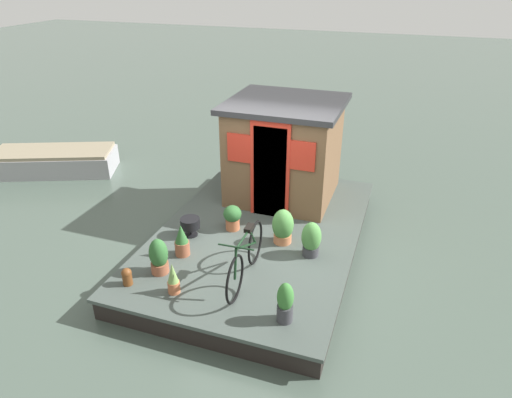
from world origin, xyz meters
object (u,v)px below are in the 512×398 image
(potted_plant_ivy, at_px, (311,239))
(potted_plant_geranium, at_px, (285,303))
(charcoal_grill, at_px, (190,224))
(mooring_bollard, at_px, (127,276))
(bicycle, at_px, (246,258))
(houseboat_cabin, at_px, (284,150))
(potted_plant_lavender, at_px, (182,241))
(potted_plant_fern, at_px, (283,227))
(potted_plant_sage, at_px, (232,217))
(potted_plant_rosemary, at_px, (173,279))
(potted_plant_thyme, at_px, (159,257))
(dinghy_boat, at_px, (54,161))

(potted_plant_ivy, xyz_separation_m, potted_plant_geranium, (-1.59, -0.03, 0.00))
(charcoal_grill, height_order, mooring_bollard, charcoal_grill)
(bicycle, bearing_deg, houseboat_cabin, 5.22)
(houseboat_cabin, xyz_separation_m, charcoal_grill, (-2.01, 1.06, -0.74))
(potted_plant_geranium, distance_m, mooring_bollard, 2.36)
(potted_plant_ivy, height_order, potted_plant_geranium, potted_plant_geranium)
(potted_plant_lavender, bearing_deg, charcoal_grill, 13.80)
(houseboat_cabin, relative_size, potted_plant_ivy, 3.61)
(houseboat_cabin, bearing_deg, potted_plant_lavender, 160.46)
(potted_plant_fern, bearing_deg, houseboat_cabin, 15.90)
(potted_plant_sage, bearing_deg, bicycle, -150.56)
(bicycle, distance_m, potted_plant_ivy, 1.20)
(potted_plant_sage, relative_size, charcoal_grill, 1.35)
(potted_plant_sage, bearing_deg, charcoal_grill, 125.37)
(bicycle, height_order, potted_plant_rosemary, bicycle)
(potted_plant_thyme, distance_m, potted_plant_rosemary, 0.56)
(potted_plant_fern, bearing_deg, mooring_bollard, 135.45)
(bicycle, xyz_separation_m, dinghy_boat, (2.97, 6.06, -0.49))
(potted_plant_lavender, distance_m, dinghy_boat, 5.59)
(potted_plant_fern, xyz_separation_m, potted_plant_sage, (0.12, 0.94, -0.05))
(houseboat_cabin, distance_m, bicycle, 2.92)
(potted_plant_ivy, xyz_separation_m, charcoal_grill, (-0.09, 2.07, -0.07))
(potted_plant_geranium, bearing_deg, potted_plant_sage, 37.86)
(potted_plant_thyme, bearing_deg, potted_plant_ivy, -59.60)
(houseboat_cabin, xyz_separation_m, potted_plant_thyme, (-3.11, 1.02, -0.69))
(potted_plant_ivy, xyz_separation_m, dinghy_boat, (2.03, 6.81, -0.39))
(houseboat_cabin, distance_m, potted_plant_ivy, 2.27)
(potted_plant_rosemary, bearing_deg, potted_plant_lavender, 20.09)
(potted_plant_geranium, bearing_deg, potted_plant_lavender, 64.67)
(potted_plant_thyme, relative_size, dinghy_boat, 0.19)
(potted_plant_lavender, relative_size, potted_plant_fern, 0.90)
(potted_plant_geranium, height_order, dinghy_boat, potted_plant_geranium)
(potted_plant_ivy, bearing_deg, potted_plant_rosemary, 134.02)
(bicycle, distance_m, potted_plant_fern, 1.18)
(potted_plant_thyme, height_order, charcoal_grill, potted_plant_thyme)
(bicycle, bearing_deg, potted_plant_sage, 29.44)
(dinghy_boat, bearing_deg, charcoal_grill, -114.13)
(bicycle, bearing_deg, mooring_bollard, 113.20)
(potted_plant_thyme, bearing_deg, houseboat_cabin, -18.14)
(mooring_bollard, xyz_separation_m, dinghy_boat, (3.64, 4.48, -0.25))
(bicycle, relative_size, potted_plant_fern, 2.72)
(potted_plant_sage, distance_m, potted_plant_ivy, 1.51)
(potted_plant_rosemary, xyz_separation_m, dinghy_boat, (3.58, 5.21, -0.34))
(potted_plant_geranium, bearing_deg, potted_plant_ivy, 1.01)
(mooring_bollard, bearing_deg, bicycle, -66.80)
(potted_plant_fern, distance_m, potted_plant_sage, 0.95)
(houseboat_cabin, height_order, potted_plant_rosemary, houseboat_cabin)
(bicycle, bearing_deg, potted_plant_thyme, 101.40)
(potted_plant_thyme, bearing_deg, mooring_bollard, 144.77)
(potted_plant_lavender, distance_m, potted_plant_fern, 1.66)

